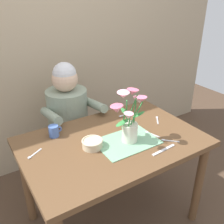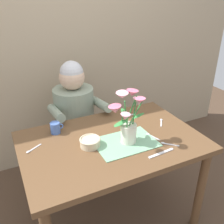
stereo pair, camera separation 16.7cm
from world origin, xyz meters
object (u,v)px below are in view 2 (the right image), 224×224
object	(u,v)px
ceramic_bowl	(90,142)
ceramic_mug	(55,128)
dinner_knife	(161,153)
flower_vase	(128,118)
seated_person	(75,124)

from	to	relation	value
ceramic_bowl	ceramic_mug	bearing A→B (deg)	121.32
dinner_knife	ceramic_bowl	bearing A→B (deg)	139.12
ceramic_bowl	dinner_knife	bearing A→B (deg)	-36.31
flower_vase	seated_person	bearing A→B (deg)	101.91
seated_person	flower_vase	world-z (taller)	seated_person
flower_vase	dinner_knife	distance (m)	0.30
seated_person	dinner_knife	world-z (taller)	seated_person
seated_person	dinner_knife	bearing A→B (deg)	-69.88
seated_person	ceramic_bowl	size ratio (longest dim) A/B	8.35
ceramic_mug	seated_person	bearing A→B (deg)	55.24
seated_person	ceramic_bowl	bearing A→B (deg)	-95.36
dinner_knife	flower_vase	bearing A→B (deg)	116.52
seated_person	dinner_knife	xyz separation A→B (m)	(0.27, -0.89, 0.18)
ceramic_bowl	ceramic_mug	distance (m)	0.30
flower_vase	ceramic_bowl	xyz separation A→B (m)	(-0.24, 0.06, -0.15)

